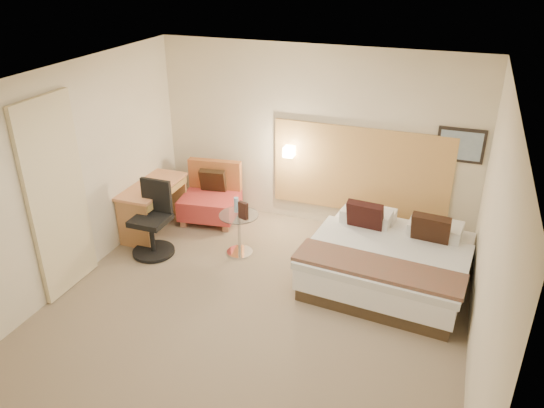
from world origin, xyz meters
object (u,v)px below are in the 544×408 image
(bed, at_px, (389,260))
(desk_chair, at_px, (153,225))
(lounge_chair, at_px, (211,198))
(side_table, at_px, (239,232))
(desk, at_px, (154,195))

(bed, xyz_separation_m, desk_chair, (-3.18, -0.41, 0.12))
(lounge_chair, relative_size, desk_chair, 0.91)
(bed, height_order, lounge_chair, bed)
(lounge_chair, height_order, side_table, lounge_chair)
(bed, height_order, desk, bed)
(lounge_chair, relative_size, side_table, 1.35)
(bed, xyz_separation_m, lounge_chair, (-2.89, 0.80, 0.05))
(bed, bearing_deg, side_table, -179.21)
(side_table, relative_size, desk_chair, 0.67)
(side_table, bearing_deg, desk_chair, -161.23)
(desk, relative_size, desk_chair, 1.17)
(side_table, bearing_deg, desk, 172.92)
(side_table, xyz_separation_m, desk, (-1.44, 0.18, 0.25))
(lounge_chair, xyz_separation_m, side_table, (0.83, -0.83, -0.02))
(side_table, xyz_separation_m, desk_chair, (-1.13, -0.38, 0.09))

